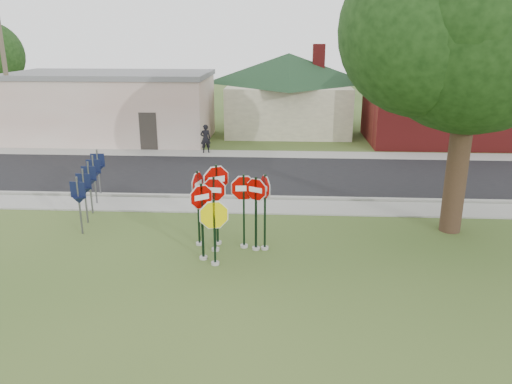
# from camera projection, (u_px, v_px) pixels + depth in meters

# --- Properties ---
(ground) EXTENTS (120.00, 120.00, 0.00)m
(ground) POSITION_uv_depth(u_px,v_px,m) (220.00, 271.00, 14.24)
(ground) COLOR #334D1D
(ground) RESTS_ON ground
(sidewalk_near) EXTENTS (60.00, 1.60, 0.06)m
(sidewalk_near) POSITION_uv_depth(u_px,v_px,m) (238.00, 206.00, 19.46)
(sidewalk_near) COLOR gray
(sidewalk_near) RESTS_ON ground
(road) EXTENTS (60.00, 7.00, 0.04)m
(road) POSITION_uv_depth(u_px,v_px,m) (246.00, 175.00, 23.75)
(road) COLOR black
(road) RESTS_ON ground
(sidewalk_far) EXTENTS (60.00, 1.60, 0.06)m
(sidewalk_far) POSITION_uv_depth(u_px,v_px,m) (252.00, 154.00, 27.83)
(sidewalk_far) COLOR gray
(sidewalk_far) RESTS_ON ground
(curb) EXTENTS (60.00, 0.20, 0.14)m
(curb) POSITION_uv_depth(u_px,v_px,m) (240.00, 197.00, 20.40)
(curb) COLOR gray
(curb) RESTS_ON ground
(stop_sign_center) EXTENTS (1.00, 0.24, 2.49)m
(stop_sign_center) POSITION_uv_depth(u_px,v_px,m) (214.00, 204.00, 15.10)
(stop_sign_center) COLOR #9F9C94
(stop_sign_center) RESTS_ON ground
(stop_sign_yellow) EXTENTS (1.14, 0.28, 2.12)m
(stop_sign_yellow) POSITION_uv_depth(u_px,v_px,m) (214.00, 224.00, 14.25)
(stop_sign_yellow) COLOR #9F9C94
(stop_sign_yellow) RESTS_ON ground
(stop_sign_left) EXTENTS (0.81, 0.61, 2.46)m
(stop_sign_left) POSITION_uv_depth(u_px,v_px,m) (202.00, 212.00, 14.54)
(stop_sign_left) COLOR #9F9C94
(stop_sign_left) RESTS_ON ground
(stop_sign_right) EXTENTS (0.87, 0.45, 2.46)m
(stop_sign_right) POSITION_uv_depth(u_px,v_px,m) (256.00, 205.00, 15.19)
(stop_sign_right) COLOR #9F9C94
(stop_sign_right) RESTS_ON ground
(stop_sign_back_right) EXTENTS (1.08, 0.24, 2.50)m
(stop_sign_back_right) POSITION_uv_depth(u_px,v_px,m) (244.00, 201.00, 15.35)
(stop_sign_back_right) COLOR #9F9C94
(stop_sign_back_right) RESTS_ON ground
(stop_sign_back_left) EXTENTS (1.01, 0.62, 2.75)m
(stop_sign_back_left) POSITION_uv_depth(u_px,v_px,m) (217.00, 192.00, 15.54)
(stop_sign_back_left) COLOR #9F9C94
(stop_sign_back_left) RESTS_ON ground
(stop_sign_far_right) EXTENTS (0.42, 0.90, 2.54)m
(stop_sign_far_right) POSITION_uv_depth(u_px,v_px,m) (265.00, 202.00, 15.20)
(stop_sign_far_right) COLOR #9F9C94
(stop_sign_far_right) RESTS_ON ground
(stop_sign_far_left) EXTENTS (0.28, 1.00, 2.55)m
(stop_sign_far_left) POSITION_uv_depth(u_px,v_px,m) (198.00, 198.00, 15.52)
(stop_sign_far_left) COLOR #9F9C94
(stop_sign_far_left) RESTS_ON ground
(route_sign_row) EXTENTS (1.43, 4.63, 2.00)m
(route_sign_row) POSITION_uv_depth(u_px,v_px,m) (90.00, 182.00, 18.44)
(route_sign_row) COLOR #59595E
(route_sign_row) RESTS_ON ground
(building_stucco) EXTENTS (12.20, 6.20, 4.20)m
(building_stucco) POSITION_uv_depth(u_px,v_px,m) (113.00, 106.00, 31.19)
(building_stucco) COLOR silver
(building_stucco) RESTS_ON ground
(building_house) EXTENTS (11.60, 11.60, 6.20)m
(building_house) POSITION_uv_depth(u_px,v_px,m) (289.00, 77.00, 33.95)
(building_house) COLOR beige
(building_house) RESTS_ON ground
(building_brick) EXTENTS (10.20, 6.20, 4.75)m
(building_brick) POSITION_uv_depth(u_px,v_px,m) (452.00, 103.00, 30.46)
(building_brick) COLOR maroon
(building_brick) RESTS_ON ground
(oak_tree) EXTENTS (10.50, 9.90, 10.29)m
(oak_tree) POSITION_uv_depth(u_px,v_px,m) (476.00, 21.00, 15.09)
(oak_tree) COLOR #2E2114
(oak_tree) RESTS_ON ground
(utility_pole_near) EXTENTS (2.20, 0.26, 9.50)m
(utility_pole_near) POSITION_uv_depth(u_px,v_px,m) (4.00, 61.00, 27.95)
(utility_pole_near) COLOR brown
(utility_pole_near) RESTS_ON ground
(pedestrian) EXTENTS (0.67, 0.54, 1.59)m
(pedestrian) POSITION_uv_depth(u_px,v_px,m) (206.00, 139.00, 27.86)
(pedestrian) COLOR black
(pedestrian) RESTS_ON sidewalk_far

